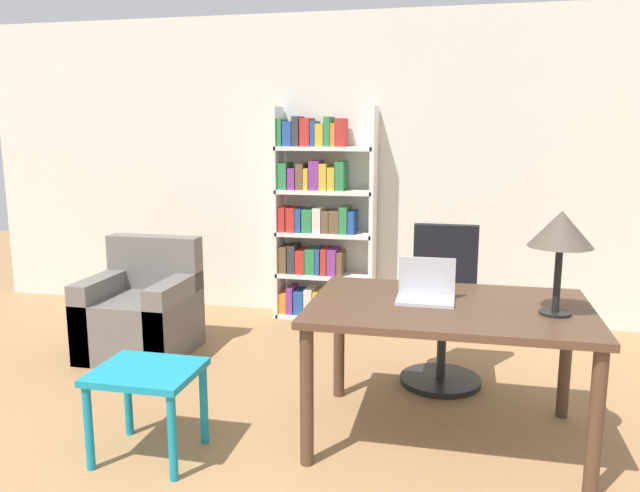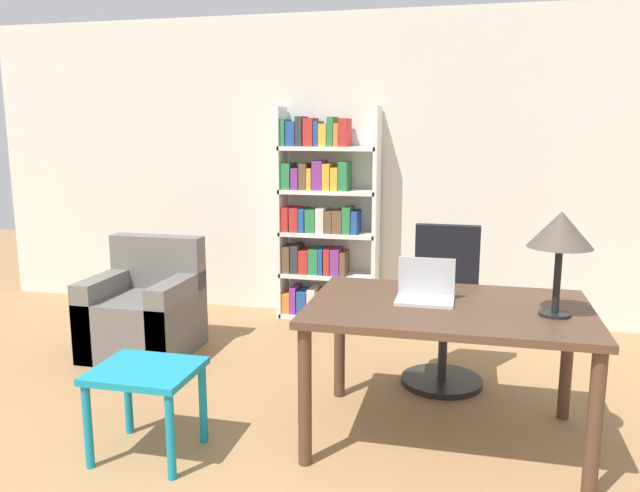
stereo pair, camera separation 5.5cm
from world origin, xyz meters
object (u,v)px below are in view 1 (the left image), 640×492
Objects in this scene: laptop at (426,291)px; bookshelf at (318,221)px; desk at (448,322)px; side_table_blue at (147,385)px; office_chair at (443,314)px; table_lamp at (561,232)px; armchair at (142,315)px.

laptop is 2.29m from bookshelf.
side_table_blue is at bearing -160.62° from desk.
office_chair reaches higher than laptop.
desk is at bearing -60.06° from bookshelf.
table_lamp is at bearing 12.74° from side_table_blue.
office_chair is (-0.57, 0.92, -0.73)m from table_lamp.
bookshelf is (1.11, 1.20, 0.59)m from armchair.
office_chair is (-0.05, 0.85, -0.21)m from desk.
desk is at bearing 172.42° from table_lamp.
desk is 0.78× the size of bookshelf.
armchair is (-0.79, 1.41, -0.10)m from side_table_blue.
desk is 1.70× the size of armchair.
table_lamp is (0.65, -0.12, 0.37)m from laptop.
table_lamp is (0.53, -0.07, 0.52)m from desk.
armchair is 0.46× the size of bookshelf.
side_table_blue is at bearing -60.58° from armchair.
bookshelf is (-1.15, 1.23, 0.42)m from office_chair.
table_lamp is at bearing -57.98° from office_chair.
office_chair is at bearing -0.79° from armchair.
desk is 0.74m from table_lamp.
desk is at bearing -20.86° from armchair.
table_lamp is 3.11m from armchair.
laptop is at bearing 22.76° from side_table_blue.
side_table_blue is at bearing -136.73° from office_chair.
laptop is 1.56m from side_table_blue.
side_table_blue is (-2.03, -0.46, -0.80)m from table_lamp.
armchair is (-2.83, 0.95, -0.90)m from table_lamp.
armchair is at bearing 159.14° from desk.
laptop reaches higher than side_table_blue.
armchair is (-2.30, 0.88, -0.38)m from desk.
table_lamp is 2.23m from side_table_blue.
office_chair is 0.56× the size of bookshelf.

